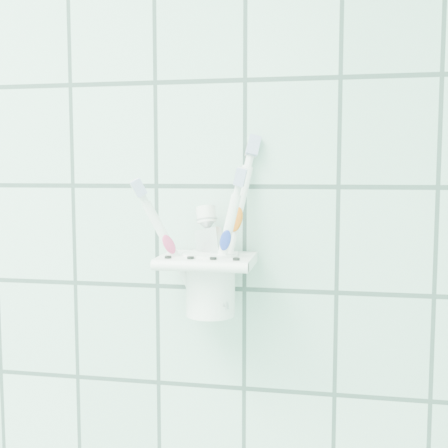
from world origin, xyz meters
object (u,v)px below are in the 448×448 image
Objects in this scene: cup at (210,281)px; toothbrush_pink at (201,235)px; toothbrush_orange at (209,236)px; holder_bracket at (207,262)px; toothbrush_blue at (214,219)px; toothpaste_tube at (216,250)px.

cup is 0.06m from toothbrush_pink.
cup is at bearing 92.09° from toothbrush_orange.
toothbrush_pink is 0.02m from toothbrush_orange.
toothbrush_blue is at bearing -38.75° from holder_bracket.
cup is at bearing 49.80° from holder_bracket.
holder_bracket is 0.03m from toothbrush_orange.
holder_bracket is 0.06m from toothbrush_blue.
toothpaste_tube is (0.00, -0.00, -0.04)m from toothbrush_blue.
holder_bracket is 0.65× the size of toothbrush_pink.
toothbrush_blue is 1.24× the size of toothbrush_orange.
holder_bracket is at bearing 165.52° from toothpaste_tube.
toothbrush_pink is 0.03m from toothpaste_tube.
toothbrush_blue is (0.01, -0.01, 0.05)m from holder_bracket.
toothbrush_orange is at bearing 178.70° from toothpaste_tube.
toothbrush_blue is (0.02, -0.01, 0.02)m from toothbrush_pink.
toothpaste_tube reaches higher than holder_bracket.
toothbrush_pink is at bearing 133.62° from toothbrush_blue.
cup is 0.57× the size of toothpaste_tube.
toothbrush_orange is at bearing -68.15° from toothbrush_pink.
toothbrush_pink is at bearing 177.10° from cup.
toothbrush_orange is (0.00, -0.01, 0.06)m from cup.
toothbrush_blue reaches higher than toothbrush_orange.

